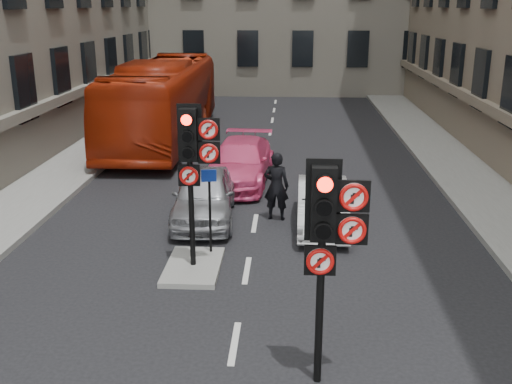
# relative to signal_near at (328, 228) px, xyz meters

# --- Properties ---
(pavement_left) EXTENTS (3.00, 50.00, 0.16)m
(pavement_left) POSITION_rel_signal_near_xyz_m (-8.69, 11.01, -2.50)
(pavement_left) COLOR gray
(pavement_left) RESTS_ON ground
(pavement_right) EXTENTS (3.00, 50.00, 0.16)m
(pavement_right) POSITION_rel_signal_near_xyz_m (5.71, 11.01, -2.50)
(pavement_right) COLOR gray
(pavement_right) RESTS_ON ground
(centre_island) EXTENTS (1.20, 2.00, 0.12)m
(centre_island) POSITION_rel_signal_near_xyz_m (-2.69, 4.01, -2.52)
(centre_island) COLOR gray
(centre_island) RESTS_ON ground
(signal_near) EXTENTS (0.91, 0.40, 3.58)m
(signal_near) POSITION_rel_signal_near_xyz_m (0.00, 0.00, 0.00)
(signal_near) COLOR black
(signal_near) RESTS_ON ground
(signal_far) EXTENTS (0.91, 0.40, 3.58)m
(signal_far) POSITION_rel_signal_near_xyz_m (-2.60, 4.00, 0.12)
(signal_far) COLOR black
(signal_far) RESTS_ON centre_island
(car_silver) EXTENTS (1.90, 4.14, 1.38)m
(car_silver) POSITION_rel_signal_near_xyz_m (-2.89, 7.27, -1.89)
(car_silver) COLOR #9D9FA5
(car_silver) RESTS_ON ground
(car_white) EXTENTS (1.35, 3.71, 1.22)m
(car_white) POSITION_rel_signal_near_xyz_m (0.31, 6.88, -1.97)
(car_white) COLOR silver
(car_white) RESTS_ON ground
(car_pink) EXTENTS (2.28, 4.92, 1.39)m
(car_pink) POSITION_rel_signal_near_xyz_m (-2.21, 10.85, -1.89)
(car_pink) COLOR #E4437A
(car_pink) RESTS_ON ground
(bus_red) EXTENTS (2.94, 12.32, 3.43)m
(bus_red) POSITION_rel_signal_near_xyz_m (-5.99, 17.07, -0.87)
(bus_red) COLOR #99220B
(bus_red) RESTS_ON ground
(motorcycle) EXTENTS (0.68, 1.84, 1.08)m
(motorcycle) POSITION_rel_signal_near_xyz_m (-0.04, 6.51, -2.04)
(motorcycle) COLOR black
(motorcycle) RESTS_ON ground
(motorcyclist) EXTENTS (0.74, 0.54, 1.89)m
(motorcyclist) POSITION_rel_signal_near_xyz_m (-0.93, 7.39, -1.64)
(motorcyclist) COLOR black
(motorcyclist) RESTS_ON ground
(info_sign) EXTENTS (0.34, 0.13, 2.00)m
(info_sign) POSITION_rel_signal_near_xyz_m (-2.39, 4.74, -1.17)
(info_sign) COLOR black
(info_sign) RESTS_ON centre_island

